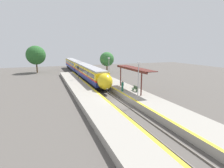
# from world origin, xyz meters

# --- Properties ---
(ground_plane) EXTENTS (120.00, 120.00, 0.00)m
(ground_plane) POSITION_xyz_m (0.00, 0.00, 0.00)
(ground_plane) COLOR #56514C
(rail_left) EXTENTS (0.08, 90.00, 0.15)m
(rail_left) POSITION_xyz_m (-0.72, 0.00, 0.07)
(rail_left) COLOR slate
(rail_left) RESTS_ON ground_plane
(rail_right) EXTENTS (0.08, 90.00, 0.15)m
(rail_right) POSITION_xyz_m (0.72, 0.00, 0.07)
(rail_right) COLOR slate
(rail_right) RESTS_ON ground_plane
(train) EXTENTS (2.78, 48.96, 3.94)m
(train) POSITION_xyz_m (0.00, 28.95, 2.26)
(train) COLOR black
(train) RESTS_ON ground_plane
(platform_right) EXTENTS (4.39, 64.00, 0.86)m
(platform_right) POSITION_xyz_m (3.88, 0.00, 0.43)
(platform_right) COLOR #9E998E
(platform_right) RESTS_ON ground_plane
(platform_left) EXTENTS (3.91, 64.00, 0.86)m
(platform_left) POSITION_xyz_m (-3.64, 0.00, 0.43)
(platform_left) COLOR #9E998E
(platform_left) RESTS_ON ground_plane
(platform_bench) EXTENTS (0.44, 1.68, 0.89)m
(platform_bench) POSITION_xyz_m (4.49, 3.11, 1.33)
(platform_bench) COLOR #4C6B4C
(platform_bench) RESTS_ON platform_right
(person_waiting) EXTENTS (0.36, 0.24, 1.79)m
(person_waiting) POSITION_xyz_m (2.41, 3.89, 1.79)
(person_waiting) COLOR #1E604C
(person_waiting) RESTS_ON platform_right
(railway_signal) EXTENTS (0.28, 0.28, 4.05)m
(railway_signal) POSITION_xyz_m (-2.54, 18.16, 2.50)
(railway_signal) COLOR #59595E
(railway_signal) RESTS_ON ground_plane
(lamppost_near) EXTENTS (0.36, 0.20, 5.42)m
(lamppost_near) POSITION_xyz_m (2.26, -1.69, 3.96)
(lamppost_near) COLOR #9E9EA3
(lamppost_near) RESTS_ON platform_right
(lamppost_mid) EXTENTS (0.36, 0.20, 5.42)m
(lamppost_mid) POSITION_xyz_m (2.26, 10.18, 3.96)
(lamppost_mid) COLOR #9E9EA3
(lamppost_mid) RESTS_ON platform_right
(station_canopy) EXTENTS (2.02, 10.90, 3.90)m
(station_canopy) POSITION_xyz_m (4.54, 4.24, 4.49)
(station_canopy) COLOR #511E19
(station_canopy) RESTS_ON platform_right
(background_tree_left) EXTENTS (6.20, 6.20, 8.87)m
(background_tree_left) POSITION_xyz_m (-12.27, 40.62, 5.76)
(background_tree_left) COLOR brown
(background_tree_left) RESTS_ON ground_plane
(background_tree_right) EXTENTS (4.68, 4.68, 6.82)m
(background_tree_right) POSITION_xyz_m (9.61, 32.24, 4.46)
(background_tree_right) COLOR brown
(background_tree_right) RESTS_ON ground_plane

